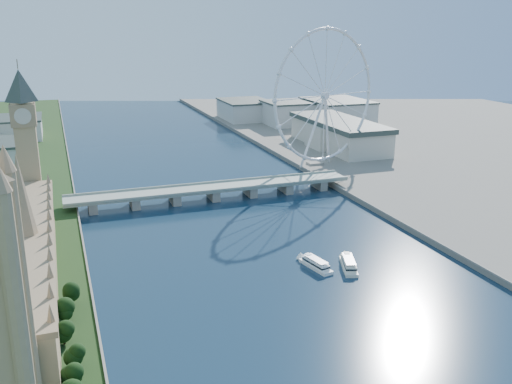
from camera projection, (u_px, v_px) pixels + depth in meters
name	position (u px, v px, depth m)	size (l,w,h in m)	color
parliament_range	(29.00, 263.00, 275.96)	(24.00, 200.00, 70.00)	tan
big_ben	(25.00, 128.00, 359.96)	(20.02, 20.02, 110.00)	tan
westminster_bridge	(213.00, 191.00, 437.86)	(220.00, 22.00, 9.50)	gray
london_eye	(325.00, 96.00, 508.85)	(113.60, 39.12, 124.30)	silver
county_hall	(338.00, 149.00, 613.34)	(54.00, 144.00, 35.00)	beige
city_skyline	(187.00, 122.00, 682.59)	(505.00, 280.00, 32.00)	beige
tour_boat_near	(316.00, 268.00, 315.13)	(6.84, 26.91, 5.92)	white
tour_boat_far	(349.00, 268.00, 314.64)	(7.24, 28.40, 6.26)	silver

